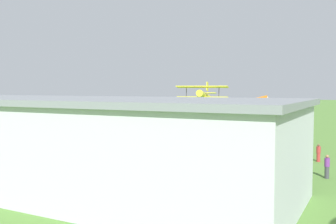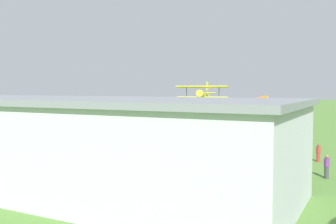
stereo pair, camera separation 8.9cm
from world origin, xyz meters
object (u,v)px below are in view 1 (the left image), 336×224
Objects in this scene: person_beside_truck at (327,167)px; person_watching_takeoff at (53,135)px; hangar at (22,138)px; person_by_parked_cars at (318,153)px; biplane at (203,95)px; person_at_fence_line at (295,158)px; windsock at (262,101)px.

person_watching_takeoff is (32.23, -5.81, 0.01)m from person_beside_truck.
person_by_parked_cars is (-18.28, -17.21, -2.21)m from hangar.
person_beside_truck is (-19.57, -10.49, -2.13)m from hangar.
biplane reaches higher than person_watching_takeoff.
hangar is 20.75m from person_watching_takeoff.
hangar is 5.19× the size of biplane.
person_by_parked_cars is 3.73m from person_at_fence_line.
windsock is at bearing -115.70° from hangar.
hangar is at bearing 28.19° from person_beside_truck.
person_by_parked_cars is 10.47m from windsock.
windsock is (-10.07, 7.31, -0.59)m from biplane.
person_beside_truck is at bearing 121.01° from windsock.
person_at_fence_line is (1.50, 3.41, -0.01)m from person_by_parked_cars.
person_at_fence_line is at bearing -140.56° from hangar.
person_by_parked_cars is at bearing 135.34° from windsock.
hangar is 22.30m from person_beside_truck.
person_at_fence_line is 0.90× the size of person_watching_takeoff.
person_at_fence_line is at bearing 66.21° from person_by_parked_cars.
person_at_fence_line is 0.27× the size of windsock.
person_by_parked_cars is 1.02× the size of person_at_fence_line.
hangar reaches higher than windsock.
windsock is (-24.17, -7.60, 4.28)m from person_watching_takeoff.
person_beside_truck is at bearing 169.78° from person_watching_takeoff.
person_beside_truck is 1.09× the size of person_by_parked_cars.
hangar is 24.54× the size of person_at_fence_line.
person_by_parked_cars is 30.95m from person_watching_takeoff.
person_watching_takeoff is at bearing -10.22° from person_beside_truck.
hangar is at bearing 127.84° from person_watching_takeoff.
person_watching_takeoff reaches higher than person_at_fence_line.
person_at_fence_line is at bearing 175.15° from person_watching_takeoff.
biplane reaches higher than person_beside_truck.
person_beside_truck reaches higher than person_by_parked_cars.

